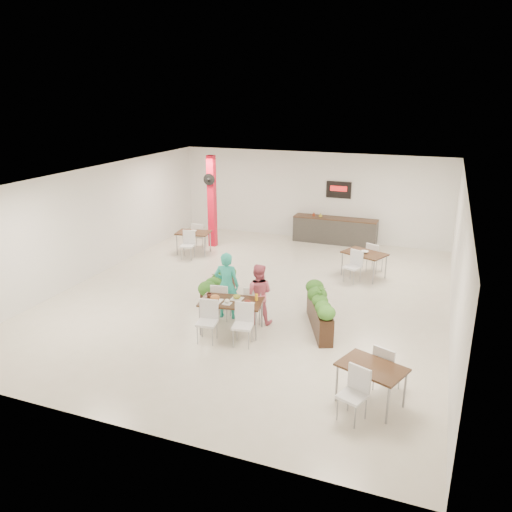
{
  "coord_description": "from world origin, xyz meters",
  "views": [
    {
      "loc": [
        4.5,
        -11.67,
        5.22
      ],
      "look_at": [
        0.06,
        0.07,
        1.1
      ],
      "focal_mm": 35.0,
      "sensor_mm": 36.0,
      "label": 1
    }
  ],
  "objects_px": {
    "red_column": "(212,200)",
    "service_counter": "(335,230)",
    "planter_left": "(218,285)",
    "planter_right": "(320,309)",
    "diner_man": "(227,285)",
    "diner_woman": "(258,294)",
    "side_table_b": "(364,257)",
    "side_table_c": "(371,373)",
    "side_table_a": "(193,236)",
    "main_table": "(231,306)"
  },
  "relations": [
    {
      "from": "side_table_b",
      "to": "planter_right",
      "type": "bearing_deg",
      "value": -72.43
    },
    {
      "from": "side_table_b",
      "to": "service_counter",
      "type": "bearing_deg",
      "value": 139.6
    },
    {
      "from": "diner_woman",
      "to": "planter_right",
      "type": "distance_m",
      "value": 1.48
    },
    {
      "from": "diner_woman",
      "to": "side_table_a",
      "type": "height_order",
      "value": "diner_woman"
    },
    {
      "from": "main_table",
      "to": "diner_man",
      "type": "height_order",
      "value": "diner_man"
    },
    {
      "from": "red_column",
      "to": "service_counter",
      "type": "xyz_separation_m",
      "value": [
        4.0,
        1.86,
        -1.15
      ]
    },
    {
      "from": "planter_left",
      "to": "side_table_a",
      "type": "height_order",
      "value": "side_table_a"
    },
    {
      "from": "diner_woman",
      "to": "planter_right",
      "type": "bearing_deg",
      "value": 177.72
    },
    {
      "from": "side_table_b",
      "to": "planter_left",
      "type": "bearing_deg",
      "value": -111.06
    },
    {
      "from": "red_column",
      "to": "diner_man",
      "type": "xyz_separation_m",
      "value": [
        2.91,
        -5.31,
        -0.81
      ]
    },
    {
      "from": "service_counter",
      "to": "side_table_c",
      "type": "height_order",
      "value": "service_counter"
    },
    {
      "from": "side_table_c",
      "to": "main_table",
      "type": "bearing_deg",
      "value": 174.25
    },
    {
      "from": "planter_right",
      "to": "side_table_c",
      "type": "xyz_separation_m",
      "value": [
        1.54,
        -2.56,
        0.11
      ]
    },
    {
      "from": "diner_woman",
      "to": "side_table_c",
      "type": "xyz_separation_m",
      "value": [
        2.99,
        -2.39,
        -0.11
      ]
    },
    {
      "from": "red_column",
      "to": "side_table_a",
      "type": "height_order",
      "value": "red_column"
    },
    {
      "from": "red_column",
      "to": "side_table_b",
      "type": "height_order",
      "value": "red_column"
    },
    {
      "from": "service_counter",
      "to": "diner_woman",
      "type": "distance_m",
      "value": 7.19
    },
    {
      "from": "main_table",
      "to": "diner_man",
      "type": "bearing_deg",
      "value": 120.79
    },
    {
      "from": "side_table_c",
      "to": "diner_woman",
      "type": "bearing_deg",
      "value": 162.63
    },
    {
      "from": "service_counter",
      "to": "main_table",
      "type": "height_order",
      "value": "service_counter"
    },
    {
      "from": "diner_man",
      "to": "planter_left",
      "type": "bearing_deg",
      "value": -61.46
    },
    {
      "from": "main_table",
      "to": "planter_right",
      "type": "xyz_separation_m",
      "value": [
        1.86,
        0.83,
        -0.13
      ]
    },
    {
      "from": "side_table_b",
      "to": "side_table_a",
      "type": "bearing_deg",
      "value": -158.98
    },
    {
      "from": "service_counter",
      "to": "side_table_a",
      "type": "xyz_separation_m",
      "value": [
        -4.21,
        -2.93,
        0.13
      ]
    },
    {
      "from": "diner_woman",
      "to": "side_table_a",
      "type": "distance_m",
      "value": 5.78
    },
    {
      "from": "diner_man",
      "to": "side_table_c",
      "type": "distance_m",
      "value": 4.48
    },
    {
      "from": "red_column",
      "to": "side_table_a",
      "type": "xyz_separation_m",
      "value": [
        -0.21,
        -1.06,
        -1.02
      ]
    },
    {
      "from": "side_table_a",
      "to": "service_counter",
      "type": "bearing_deg",
      "value": 26.55
    },
    {
      "from": "main_table",
      "to": "diner_woman",
      "type": "xyz_separation_m",
      "value": [
        0.41,
        0.66,
        0.09
      ]
    },
    {
      "from": "main_table",
      "to": "diner_woman",
      "type": "bearing_deg",
      "value": 58.08
    },
    {
      "from": "side_table_b",
      "to": "main_table",
      "type": "bearing_deg",
      "value": -92.35
    },
    {
      "from": "main_table",
      "to": "side_table_b",
      "type": "height_order",
      "value": "same"
    },
    {
      "from": "diner_man",
      "to": "side_table_a",
      "type": "bearing_deg",
      "value": -62.77
    },
    {
      "from": "side_table_c",
      "to": "planter_left",
      "type": "bearing_deg",
      "value": 165.6
    },
    {
      "from": "side_table_b",
      "to": "side_table_c",
      "type": "distance_m",
      "value": 6.49
    },
    {
      "from": "red_column",
      "to": "diner_man",
      "type": "height_order",
      "value": "red_column"
    },
    {
      "from": "planter_right",
      "to": "side_table_c",
      "type": "relative_size",
      "value": 1.12
    },
    {
      "from": "red_column",
      "to": "diner_man",
      "type": "distance_m",
      "value": 6.11
    },
    {
      "from": "planter_left",
      "to": "planter_right",
      "type": "relative_size",
      "value": 0.91
    },
    {
      "from": "side_table_a",
      "to": "side_table_b",
      "type": "xyz_separation_m",
      "value": [
        5.77,
        -0.25,
        0.01
      ]
    },
    {
      "from": "diner_woman",
      "to": "side_table_b",
      "type": "distance_m",
      "value": 4.41
    },
    {
      "from": "planter_left",
      "to": "side_table_b",
      "type": "bearing_deg",
      "value": 45.45
    },
    {
      "from": "planter_left",
      "to": "side_table_b",
      "type": "height_order",
      "value": "side_table_b"
    },
    {
      "from": "diner_man",
      "to": "side_table_b",
      "type": "distance_m",
      "value": 4.8
    },
    {
      "from": "red_column",
      "to": "side_table_b",
      "type": "relative_size",
      "value": 1.94
    },
    {
      "from": "diner_man",
      "to": "side_table_c",
      "type": "bearing_deg",
      "value": 138.72
    },
    {
      "from": "planter_right",
      "to": "side_table_a",
      "type": "relative_size",
      "value": 1.12
    },
    {
      "from": "diner_man",
      "to": "diner_woman",
      "type": "height_order",
      "value": "diner_man"
    },
    {
      "from": "red_column",
      "to": "side_table_b",
      "type": "xyz_separation_m",
      "value": [
        5.55,
        -1.31,
        -1.01
      ]
    },
    {
      "from": "service_counter",
      "to": "planter_right",
      "type": "bearing_deg",
      "value": -80.61
    }
  ]
}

